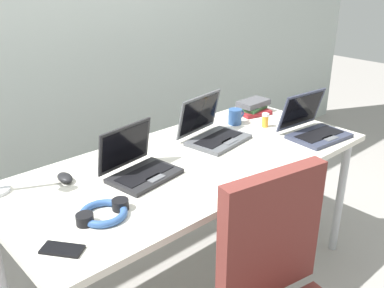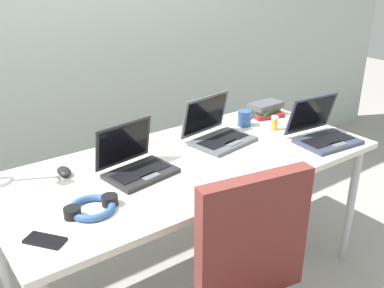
% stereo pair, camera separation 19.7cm
% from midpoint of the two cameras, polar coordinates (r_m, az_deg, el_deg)
% --- Properties ---
extents(ground_plane, '(12.00, 12.00, 0.00)m').
position_cam_midpoint_polar(ground_plane, '(2.45, 2.43, -18.00)').
color(ground_plane, gray).
extents(wall_back, '(6.00, 0.13, 2.60)m').
position_cam_midpoint_polar(wall_back, '(2.80, -11.86, 16.36)').
color(wall_back, '#B2BCB7').
rests_on(wall_back, ground_plane).
extents(desk, '(1.80, 0.80, 0.74)m').
position_cam_midpoint_polar(desk, '(2.06, 2.74, -3.55)').
color(desk, silver).
rests_on(desk, ground_plane).
extents(laptop_mid_desk, '(0.32, 0.28, 0.22)m').
position_cam_midpoint_polar(laptop_mid_desk, '(1.90, -4.50, -2.68)').
color(laptop_mid_desk, '#232326').
rests_on(laptop_mid_desk, desk).
extents(laptop_by_keyboard, '(0.35, 0.31, 0.23)m').
position_cam_midpoint_polar(laptop_by_keyboard, '(2.24, 5.90, 1.45)').
color(laptop_by_keyboard, '#515459').
rests_on(laptop_by_keyboard, desk).
extents(laptop_front_left, '(0.33, 0.30, 0.22)m').
position_cam_midpoint_polar(laptop_front_left, '(2.36, 19.17, 1.38)').
color(laptop_front_left, '#33384C').
rests_on(laptop_front_left, desk).
extents(computer_mouse, '(0.06, 0.10, 0.03)m').
position_cam_midpoint_polar(computer_mouse, '(1.94, -13.77, -3.60)').
color(computer_mouse, black).
rests_on(computer_mouse, desk).
extents(cell_phone, '(0.13, 0.15, 0.01)m').
position_cam_midpoint_polar(cell_phone, '(1.53, -15.30, -12.27)').
color(cell_phone, black).
rests_on(cell_phone, desk).
extents(headphones, '(0.21, 0.18, 0.04)m').
position_cam_midpoint_polar(headphones, '(1.65, -9.76, -8.32)').
color(headphones, '#335999').
rests_on(headphones, desk).
extents(pill_bottle, '(0.04, 0.04, 0.08)m').
position_cam_midpoint_polar(pill_bottle, '(2.44, 13.12, 2.69)').
color(pill_bottle, gold).
rests_on(pill_bottle, desk).
extents(book_stack, '(0.22, 0.19, 0.08)m').
position_cam_midpoint_polar(book_stack, '(2.66, 11.75, 4.45)').
color(book_stack, maroon).
rests_on(book_stack, desk).
extents(coffee_mug, '(0.11, 0.08, 0.09)m').
position_cam_midpoint_polar(coffee_mug, '(2.47, 9.23, 3.33)').
color(coffee_mug, '#2D518C').
rests_on(coffee_mug, desk).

